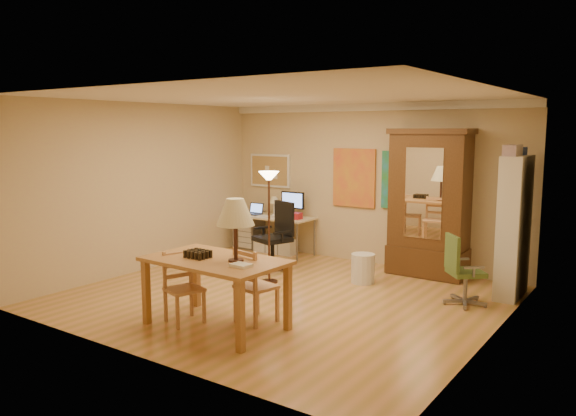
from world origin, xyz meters
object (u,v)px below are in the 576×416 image
Objects in this scene: computer_desk at (276,231)px; armoire at (429,213)px; dining_table at (222,246)px; office_chair_black at (275,252)px; office_chair_green at (463,286)px; bookshelf at (514,227)px.

computer_desk is 2.94m from armoire.
dining_table is 2.85m from office_chair_black.
computer_desk is 1.65× the size of office_chair_green.
armoire reaches higher than bookshelf.
office_chair_green is 1.11m from bookshelf.
office_chair_green is at bearing -120.21° from bookshelf.
armoire reaches higher than computer_desk.
computer_desk is 0.67× the size of armoire.
computer_desk is 4.29m from bookshelf.
computer_desk reaches higher than office_chair_black.
computer_desk is 1.37× the size of office_chair_black.
dining_table is at bearing -129.15° from office_chair_green.
office_chair_black is (-1.12, 2.54, -0.66)m from dining_table.
office_chair_black is 2.54m from armoire.
armoire is at bearing 128.35° from office_chair_green.
office_chair_green is (3.11, -0.09, -0.05)m from office_chair_black.
office_chair_black is (0.70, -1.00, -0.13)m from computer_desk.
dining_table is 3.24m from office_chair_green.
bookshelf is at bearing -17.99° from armoire.
bookshelf reaches higher than office_chair_green.
office_chair_black is 0.58× the size of bookshelf.
bookshelf is at bearing 52.74° from dining_table.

